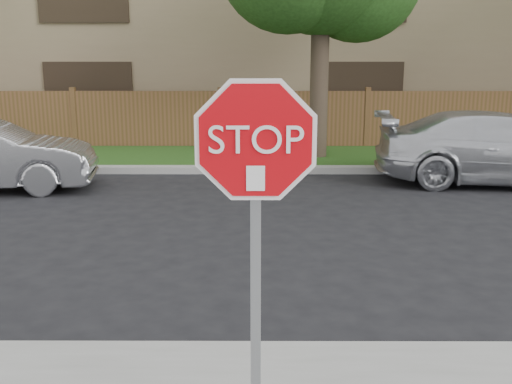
{
  "coord_description": "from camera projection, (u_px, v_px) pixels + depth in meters",
  "views": [
    {
      "loc": [
        1.03,
        -4.96,
        2.66
      ],
      "look_at": [
        1.02,
        -0.9,
        1.7
      ],
      "focal_mm": 42.0,
      "sensor_mm": 36.0,
      "label": 1
    }
  ],
  "objects": [
    {
      "name": "fence",
      "position": [
        221.0,
        121.0,
        16.35
      ],
      "size": [
        70.0,
        0.12,
        1.6
      ],
      "primitive_type": "cube",
      "color": "brown",
      "rests_on": "ground"
    },
    {
      "name": "grass_strip",
      "position": [
        217.0,
        157.0,
        14.96
      ],
      "size": [
        70.0,
        3.0,
        0.12
      ],
      "primitive_type": "cube",
      "color": "#1E4714",
      "rests_on": "ground"
    },
    {
      "name": "far_curb",
      "position": [
        212.0,
        170.0,
        13.35
      ],
      "size": [
        70.0,
        0.3,
        0.15
      ],
      "primitive_type": "cube",
      "color": "gray",
      "rests_on": "ground"
    },
    {
      "name": "apartment_building",
      "position": [
        229.0,
        26.0,
        21.17
      ],
      "size": [
        35.2,
        9.2,
        7.2
      ],
      "color": "#9E8762",
      "rests_on": "ground"
    },
    {
      "name": "sedan_right",
      "position": [
        501.0,
        148.0,
        12.17
      ],
      "size": [
        5.22,
        2.55,
        1.46
      ],
      "primitive_type": "imported",
      "rotation": [
        0.0,
        0.0,
        1.47
      ],
      "color": "silver",
      "rests_on": "ground"
    },
    {
      "name": "ground",
      "position": [
        145.0,
        351.0,
        5.44
      ],
      "size": [
        90.0,
        90.0,
        0.0
      ],
      "primitive_type": "plane",
      "color": "black",
      "rests_on": "ground"
    },
    {
      "name": "stop_sign",
      "position": [
        256.0,
        193.0,
        3.57
      ],
      "size": [
        1.01,
        0.13,
        2.55
      ],
      "color": "gray",
      "rests_on": "sidewalk_near"
    }
  ]
}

